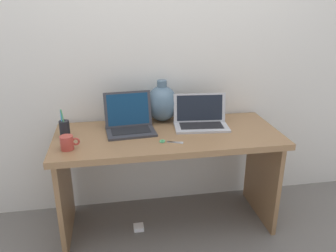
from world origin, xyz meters
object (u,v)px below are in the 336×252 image
Objects in this scene: pen_cup at (65,129)px; scissors at (167,142)px; coffee_mug at (67,143)px; green_vase at (162,103)px; laptop_right at (200,118)px; laptop_left at (129,121)px; power_brick at (139,227)px.

scissors is at bearing -17.10° from pen_cup.
scissors is (0.59, 0.00, -0.04)m from coffee_mug.
laptop_right is at bearing -31.48° from green_vase.
laptop_left is at bearing -148.85° from green_vase.
green_vase is 2.60× the size of coffee_mug.
laptop_right is 0.89m from coffee_mug.
coffee_mug is at bearing -147.55° from green_vase.
laptop_left is 0.29m from green_vase.
laptop_left reaches higher than power_brick.
pen_cup is (-0.04, 0.20, 0.01)m from coffee_mug.
green_vase is at bearing 52.86° from power_brick.
pen_cup is at bearing -176.94° from laptop_right.
laptop_left is at bearing 100.31° from power_brick.
laptop_right is at bearing 41.18° from scissors.
green_vase is (-0.24, 0.15, 0.07)m from laptop_right.
laptop_left is 0.88× the size of laptop_right.
coffee_mug is at bearing -164.17° from laptop_right.
green_vase reaches higher than laptop_right.
green_vase is at bearing 85.45° from scissors.
laptop_right is 0.90m from pen_cup.
pen_cup is 0.65m from scissors.
coffee_mug is 0.59m from scissors.
power_brick is at bearing -11.65° from pen_cup.
coffee_mug is 0.20m from pen_cup.
coffee_mug is at bearing -165.16° from power_brick.
pen_cup is at bearing 168.35° from power_brick.
power_brick is (-0.22, -0.29, -0.82)m from green_vase.
coffee_mug reaches higher than power_brick.
laptop_right reaches higher than pen_cup.
laptop_left is at bearing 131.23° from scissors.
laptop_left reaches higher than laptop_right.
coffee_mug is 0.78× the size of scissors.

